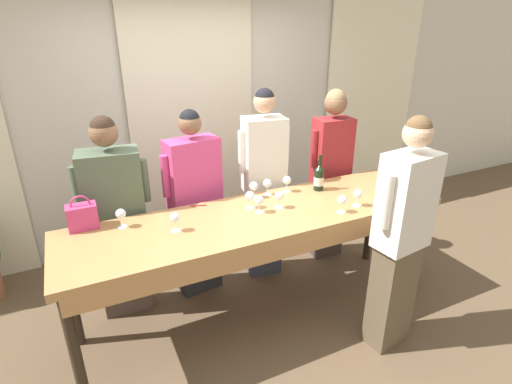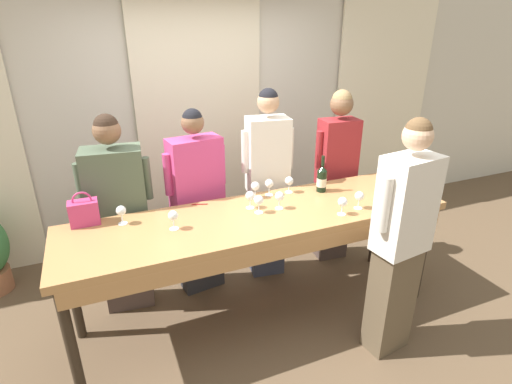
{
  "view_description": "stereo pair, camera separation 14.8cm",
  "coord_description": "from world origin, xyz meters",
  "px_view_note": "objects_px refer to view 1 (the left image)",
  "views": [
    {
      "loc": [
        -1.21,
        -2.45,
        2.32
      ],
      "look_at": [
        0.0,
        0.08,
        1.11
      ],
      "focal_mm": 28.0,
      "sensor_mm": 36.0,
      "label": 1
    },
    {
      "loc": [
        -1.07,
        -2.51,
        2.32
      ],
      "look_at": [
        0.0,
        0.08,
        1.11
      ],
      "focal_mm": 28.0,
      "sensor_mm": 36.0,
      "label": 2
    }
  ],
  "objects_px": {
    "wine_glass_front_mid": "(287,181)",
    "host_pouring": "(401,238)",
    "wine_bottle": "(319,178)",
    "wine_glass_front_right": "(267,184)",
    "handbag": "(82,216)",
    "wine_glass_back_left": "(175,218)",
    "wine_glass_near_host": "(254,187)",
    "guest_pink_top": "(195,205)",
    "wine_glass_front_left": "(121,214)",
    "guest_cream_sweater": "(264,185)",
    "wine_glass_center_mid": "(250,196)",
    "wine_glass_center_right": "(342,200)",
    "wine_glass_back_mid": "(279,196)",
    "wine_glass_back_right": "(259,201)",
    "guest_olive_jacket": "(117,220)",
    "tasting_bar": "(262,225)",
    "wine_glass_center_left": "(358,194)",
    "guest_striped_shirt": "(330,173)"
  },
  "relations": [
    {
      "from": "guest_pink_top",
      "to": "handbag",
      "type": "bearing_deg",
      "value": -163.73
    },
    {
      "from": "wine_glass_front_left",
      "to": "guest_cream_sweater",
      "type": "bearing_deg",
      "value": 15.43
    },
    {
      "from": "guest_pink_top",
      "to": "guest_striped_shirt",
      "type": "relative_size",
      "value": 0.96
    },
    {
      "from": "wine_glass_front_right",
      "to": "host_pouring",
      "type": "bearing_deg",
      "value": -60.53
    },
    {
      "from": "wine_bottle",
      "to": "wine_glass_front_left",
      "type": "bearing_deg",
      "value": 179.02
    },
    {
      "from": "wine_glass_front_left",
      "to": "wine_glass_back_mid",
      "type": "distance_m",
      "value": 1.17
    },
    {
      "from": "wine_glass_back_left",
      "to": "guest_striped_shirt",
      "type": "distance_m",
      "value": 1.82
    },
    {
      "from": "handbag",
      "to": "wine_glass_back_left",
      "type": "height_order",
      "value": "handbag"
    },
    {
      "from": "wine_glass_front_right",
      "to": "wine_glass_back_right",
      "type": "xyz_separation_m",
      "value": [
        -0.21,
        -0.28,
        0.0
      ]
    },
    {
      "from": "wine_glass_front_left",
      "to": "guest_olive_jacket",
      "type": "relative_size",
      "value": 0.08
    },
    {
      "from": "wine_glass_center_left",
      "to": "guest_cream_sweater",
      "type": "distance_m",
      "value": 0.91
    },
    {
      "from": "wine_glass_center_mid",
      "to": "wine_glass_center_right",
      "type": "relative_size",
      "value": 1.0
    },
    {
      "from": "wine_glass_front_mid",
      "to": "wine_glass_back_left",
      "type": "distance_m",
      "value": 1.08
    },
    {
      "from": "handbag",
      "to": "guest_olive_jacket",
      "type": "distance_m",
      "value": 0.41
    },
    {
      "from": "wine_bottle",
      "to": "wine_glass_front_left",
      "type": "distance_m",
      "value": 1.64
    },
    {
      "from": "wine_glass_back_left",
      "to": "handbag",
      "type": "bearing_deg",
      "value": 150.73
    },
    {
      "from": "guest_cream_sweater",
      "to": "wine_glass_center_left",
      "type": "bearing_deg",
      "value": -62.03
    },
    {
      "from": "wine_glass_front_left",
      "to": "wine_glass_center_right",
      "type": "distance_m",
      "value": 1.62
    },
    {
      "from": "handbag",
      "to": "tasting_bar",
      "type": "bearing_deg",
      "value": -16.14
    },
    {
      "from": "wine_glass_front_mid",
      "to": "wine_glass_center_left",
      "type": "relative_size",
      "value": 1.0
    },
    {
      "from": "guest_olive_jacket",
      "to": "guest_cream_sweater",
      "type": "bearing_deg",
      "value": 0.0
    },
    {
      "from": "wine_glass_front_mid",
      "to": "wine_glass_center_left",
      "type": "distance_m",
      "value": 0.61
    },
    {
      "from": "wine_glass_center_mid",
      "to": "wine_glass_near_host",
      "type": "bearing_deg",
      "value": 56.02
    },
    {
      "from": "wine_glass_near_host",
      "to": "guest_pink_top",
      "type": "xyz_separation_m",
      "value": [
        -0.42,
        0.3,
        -0.21
      ]
    },
    {
      "from": "guest_pink_top",
      "to": "host_pouring",
      "type": "height_order",
      "value": "host_pouring"
    },
    {
      "from": "wine_glass_back_mid",
      "to": "guest_pink_top",
      "type": "bearing_deg",
      "value": 132.18
    },
    {
      "from": "wine_glass_back_mid",
      "to": "wine_glass_center_mid",
      "type": "bearing_deg",
      "value": 154.9
    },
    {
      "from": "wine_glass_back_left",
      "to": "guest_olive_jacket",
      "type": "bearing_deg",
      "value": 119.73
    },
    {
      "from": "wine_glass_center_right",
      "to": "wine_bottle",
      "type": "bearing_deg",
      "value": 78.54
    },
    {
      "from": "wine_glass_near_host",
      "to": "wine_glass_back_mid",
      "type": "bearing_deg",
      "value": -70.03
    },
    {
      "from": "wine_glass_back_right",
      "to": "guest_cream_sweater",
      "type": "distance_m",
      "value": 0.67
    },
    {
      "from": "wine_glass_center_mid",
      "to": "guest_pink_top",
      "type": "bearing_deg",
      "value": 123.14
    },
    {
      "from": "handbag",
      "to": "wine_glass_near_host",
      "type": "bearing_deg",
      "value": -1.9
    },
    {
      "from": "wine_bottle",
      "to": "guest_pink_top",
      "type": "relative_size",
      "value": 0.19
    },
    {
      "from": "guest_olive_jacket",
      "to": "guest_pink_top",
      "type": "xyz_separation_m",
      "value": [
        0.65,
        0.0,
        0.0
      ]
    },
    {
      "from": "tasting_bar",
      "to": "wine_glass_center_left",
      "type": "relative_size",
      "value": 20.84
    },
    {
      "from": "wine_glass_center_left",
      "to": "wine_glass_near_host",
      "type": "height_order",
      "value": "same"
    },
    {
      "from": "wine_glass_center_right",
      "to": "wine_glass_back_left",
      "type": "height_order",
      "value": "same"
    },
    {
      "from": "wine_glass_front_mid",
      "to": "wine_glass_back_right",
      "type": "height_order",
      "value": "same"
    },
    {
      "from": "wine_glass_back_left",
      "to": "wine_glass_near_host",
      "type": "bearing_deg",
      "value": 20.74
    },
    {
      "from": "wine_bottle",
      "to": "handbag",
      "type": "distance_m",
      "value": 1.89
    },
    {
      "from": "wine_glass_front_mid",
      "to": "wine_glass_back_right",
      "type": "bearing_deg",
      "value": -145.75
    },
    {
      "from": "tasting_bar",
      "to": "handbag",
      "type": "bearing_deg",
      "value": 163.86
    },
    {
      "from": "wine_glass_front_mid",
      "to": "host_pouring",
      "type": "height_order",
      "value": "host_pouring"
    },
    {
      "from": "wine_glass_front_left",
      "to": "host_pouring",
      "type": "height_order",
      "value": "host_pouring"
    },
    {
      "from": "wine_bottle",
      "to": "wine_glass_front_right",
      "type": "bearing_deg",
      "value": 168.28
    },
    {
      "from": "handbag",
      "to": "wine_glass_center_left",
      "type": "distance_m",
      "value": 2.05
    },
    {
      "from": "wine_glass_front_right",
      "to": "wine_glass_center_right",
      "type": "bearing_deg",
      "value": -56.61
    },
    {
      "from": "wine_glass_front_right",
      "to": "guest_cream_sweater",
      "type": "xyz_separation_m",
      "value": [
        0.12,
        0.3,
        -0.14
      ]
    },
    {
      "from": "host_pouring",
      "to": "wine_glass_back_left",
      "type": "bearing_deg",
      "value": 153.97
    }
  ]
}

